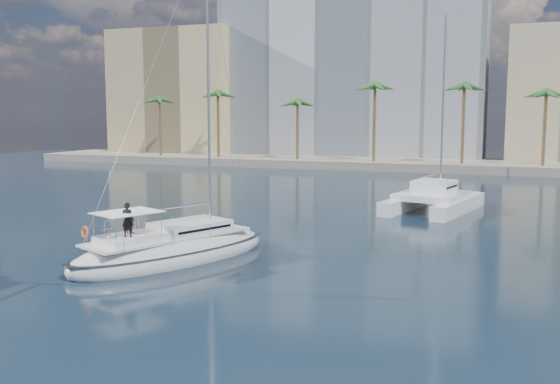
% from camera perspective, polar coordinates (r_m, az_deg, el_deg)
% --- Properties ---
extents(ground, '(160.00, 160.00, 0.00)m').
position_cam_1_polar(ground, '(33.11, -2.67, -6.70)').
color(ground, black).
rests_on(ground, ground).
extents(quay, '(120.00, 14.00, 1.20)m').
position_cam_1_polar(quay, '(91.77, 12.23, 2.50)').
color(quay, gray).
rests_on(quay, ground).
extents(building_modern, '(42.00, 16.00, 28.00)m').
position_cam_1_polar(building_modern, '(105.66, 6.78, 10.49)').
color(building_modern, silver).
rests_on(building_modern, ground).
extents(building_tan_left, '(22.00, 14.00, 22.00)m').
position_cam_1_polar(building_tan_left, '(112.70, -8.92, 8.72)').
color(building_tan_left, tan).
rests_on(building_tan_left, ground).
extents(palm_left, '(3.60, 3.60, 12.30)m').
position_cam_1_polar(palm_left, '(98.32, -8.21, 8.54)').
color(palm_left, brown).
rests_on(palm_left, ground).
extents(palm_centre, '(3.60, 3.60, 12.30)m').
position_cam_1_polar(palm_centre, '(87.54, 12.04, 8.62)').
color(palm_centre, brown).
rests_on(palm_centre, ground).
extents(main_sloop, '(8.84, 13.09, 18.65)m').
position_cam_1_polar(main_sloop, '(34.45, -9.77, -5.29)').
color(main_sloop, silver).
rests_on(main_sloop, ground).
extents(catamaran, '(7.59, 11.70, 15.88)m').
position_cam_1_polar(catamaran, '(52.49, 13.83, -0.46)').
color(catamaran, silver).
rests_on(catamaran, ground).
extents(seagull, '(0.93, 0.40, 0.17)m').
position_cam_1_polar(seagull, '(37.71, -9.58, -3.42)').
color(seagull, silver).
rests_on(seagull, ground).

